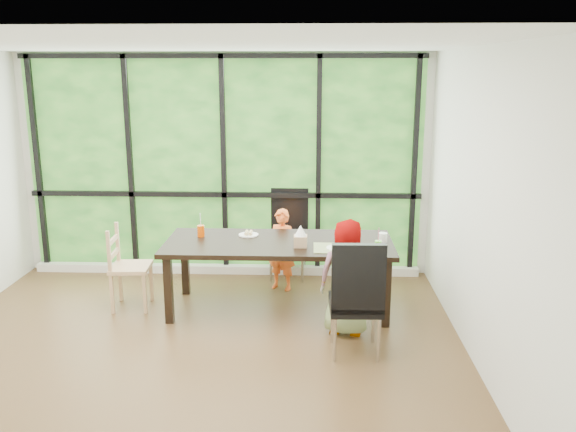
# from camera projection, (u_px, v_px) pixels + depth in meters

# --- Properties ---
(ground) EXTENTS (5.00, 5.00, 0.00)m
(ground) POSITION_uv_depth(u_px,v_px,m) (193.00, 351.00, 5.49)
(ground) COLOR black
(ground) RESTS_ON ground
(back_wall) EXTENTS (5.00, 0.00, 5.00)m
(back_wall) POSITION_uv_depth(u_px,v_px,m) (224.00, 166.00, 7.35)
(back_wall) COLOR silver
(back_wall) RESTS_ON ground
(foliage_backdrop) EXTENTS (4.80, 0.02, 2.65)m
(foliage_backdrop) POSITION_uv_depth(u_px,v_px,m) (224.00, 166.00, 7.33)
(foliage_backdrop) COLOR #19441A
(foliage_backdrop) RESTS_ON back_wall
(window_mullions) EXTENTS (4.80, 0.06, 2.65)m
(window_mullions) POSITION_uv_depth(u_px,v_px,m) (224.00, 166.00, 7.30)
(window_mullions) COLOR black
(window_mullions) RESTS_ON back_wall
(window_sill) EXTENTS (4.80, 0.12, 0.10)m
(window_sill) POSITION_uv_depth(u_px,v_px,m) (226.00, 269.00, 7.57)
(window_sill) COLOR silver
(window_sill) RESTS_ON ground
(dining_table) EXTENTS (2.38, 1.04, 0.75)m
(dining_table) POSITION_uv_depth(u_px,v_px,m) (279.00, 275.00, 6.37)
(dining_table) COLOR black
(dining_table) RESTS_ON ground
(chair_window_leather) EXTENTS (0.49, 0.49, 1.08)m
(chair_window_leather) POSITION_uv_depth(u_px,v_px,m) (288.00, 234.00, 7.32)
(chair_window_leather) COLOR black
(chair_window_leather) RESTS_ON ground
(chair_interior_leather) EXTENTS (0.47, 0.47, 1.08)m
(chair_interior_leather) POSITION_uv_depth(u_px,v_px,m) (356.00, 296.00, 5.34)
(chair_interior_leather) COLOR black
(chair_interior_leather) RESTS_ON ground
(chair_end_beech) EXTENTS (0.43, 0.45, 0.90)m
(chair_end_beech) POSITION_uv_depth(u_px,v_px,m) (131.00, 267.00, 6.40)
(chair_end_beech) COLOR tan
(chair_end_beech) RESTS_ON ground
(child_toddler) EXTENTS (0.41, 0.35, 0.95)m
(child_toddler) POSITION_uv_depth(u_px,v_px,m) (282.00, 250.00, 6.93)
(child_toddler) COLOR orange
(child_toddler) RESTS_ON ground
(child_older) EXTENTS (0.62, 0.48, 1.13)m
(child_older) POSITION_uv_depth(u_px,v_px,m) (349.00, 277.00, 5.74)
(child_older) COLOR slate
(child_older) RESTS_ON ground
(placemat) EXTENTS (0.50, 0.36, 0.01)m
(placemat) POSITION_uv_depth(u_px,v_px,m) (338.00, 248.00, 6.03)
(placemat) COLOR tan
(placemat) RESTS_ON dining_table
(plate_far) EXTENTS (0.21, 0.21, 0.01)m
(plate_far) POSITION_uv_depth(u_px,v_px,m) (249.00, 235.00, 6.50)
(plate_far) COLOR white
(plate_far) RESTS_ON dining_table
(plate_near) EXTENTS (0.25, 0.25, 0.02)m
(plate_near) POSITION_uv_depth(u_px,v_px,m) (339.00, 248.00, 6.01)
(plate_near) COLOR white
(plate_near) RESTS_ON dining_table
(orange_cup) EXTENTS (0.08, 0.08, 0.12)m
(orange_cup) POSITION_uv_depth(u_px,v_px,m) (201.00, 231.00, 6.45)
(orange_cup) COLOR #DC4902
(orange_cup) RESTS_ON dining_table
(green_cup) EXTENTS (0.07, 0.07, 0.11)m
(green_cup) POSITION_uv_depth(u_px,v_px,m) (378.00, 246.00, 5.92)
(green_cup) COLOR #6FDE40
(green_cup) RESTS_ON dining_table
(white_mug) EXTENTS (0.10, 0.10, 0.10)m
(white_mug) POSITION_uv_depth(u_px,v_px,m) (383.00, 237.00, 6.25)
(white_mug) COLOR white
(white_mug) RESTS_ON dining_table
(tissue_box) EXTENTS (0.13, 0.13, 0.11)m
(tissue_box) POSITION_uv_depth(u_px,v_px,m) (300.00, 241.00, 6.08)
(tissue_box) COLOR tan
(tissue_box) RESTS_ON dining_table
(crepe_rolls_far) EXTENTS (0.10, 0.12, 0.04)m
(crepe_rolls_far) POSITION_uv_depth(u_px,v_px,m) (248.00, 233.00, 6.50)
(crepe_rolls_far) COLOR tan
(crepe_rolls_far) RESTS_ON plate_far
(crepe_rolls_near) EXTENTS (0.10, 0.12, 0.04)m
(crepe_rolls_near) POSITION_uv_depth(u_px,v_px,m) (339.00, 246.00, 6.01)
(crepe_rolls_near) COLOR tan
(crepe_rolls_near) RESTS_ON plate_near
(straw_white) EXTENTS (0.01, 0.04, 0.20)m
(straw_white) POSITION_uv_depth(u_px,v_px,m) (201.00, 222.00, 6.42)
(straw_white) COLOR white
(straw_white) RESTS_ON orange_cup
(straw_pink) EXTENTS (0.01, 0.04, 0.20)m
(straw_pink) POSITION_uv_depth(u_px,v_px,m) (378.00, 237.00, 5.90)
(straw_pink) COLOR pink
(straw_pink) RESTS_ON green_cup
(tissue) EXTENTS (0.12, 0.12, 0.11)m
(tissue) POSITION_uv_depth(u_px,v_px,m) (301.00, 230.00, 6.06)
(tissue) COLOR white
(tissue) RESTS_ON tissue_box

